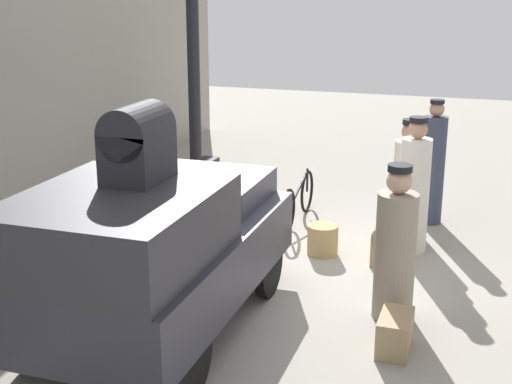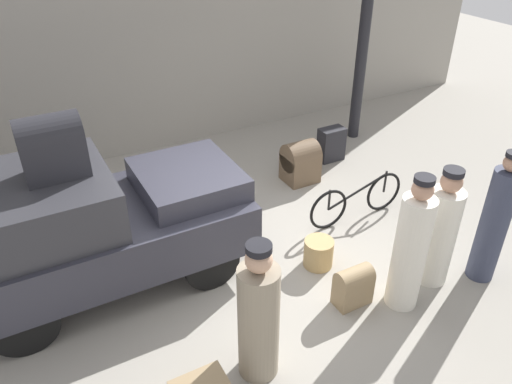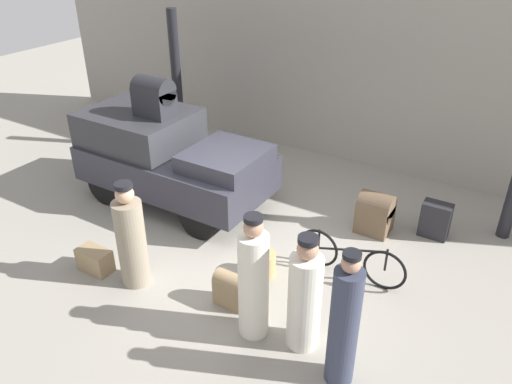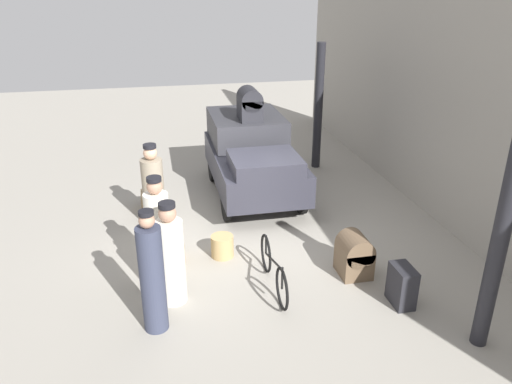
{
  "view_description": "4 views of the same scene",
  "coord_description": "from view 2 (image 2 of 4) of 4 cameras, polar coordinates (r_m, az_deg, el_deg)",
  "views": [
    {
      "loc": [
        -7.89,
        -2.51,
        3.48
      ],
      "look_at": [
        0.2,
        0.2,
        0.95
      ],
      "focal_mm": 50.0,
      "sensor_mm": 36.0,
      "label": 1
    },
    {
      "loc": [
        -2.54,
        -4.84,
        4.5
      ],
      "look_at": [
        0.2,
        0.2,
        0.95
      ],
      "focal_mm": 35.0,
      "sensor_mm": 36.0,
      "label": 2
    },
    {
      "loc": [
        3.9,
        -5.85,
        4.92
      ],
      "look_at": [
        0.2,
        0.2,
        0.95
      ],
      "focal_mm": 35.0,
      "sensor_mm": 36.0,
      "label": 3
    },
    {
      "loc": [
        8.55,
        -1.57,
        4.62
      ],
      "look_at": [
        0.2,
        0.2,
        0.95
      ],
      "focal_mm": 35.0,
      "sensor_mm": 36.0,
      "label": 4
    }
  ],
  "objects": [
    {
      "name": "porter_carrying_trunk",
      "position": [
        5.2,
        0.29,
        -14.17
      ],
      "size": [
        0.43,
        0.43,
        1.69
      ],
      "color": "gray",
      "rests_on": "ground"
    },
    {
      "name": "trunk_barrel_dark",
      "position": [
        6.38,
        11.06,
        -10.41
      ],
      "size": [
        0.46,
        0.27,
        0.54
      ],
      "color": "#937A56",
      "rests_on": "ground"
    },
    {
      "name": "wicker_basket",
      "position": [
        6.93,
        7.15,
        -6.92
      ],
      "size": [
        0.41,
        0.41,
        0.4
      ],
      "color": "tan",
      "rests_on": "ground"
    },
    {
      "name": "trunk_umber_medium",
      "position": [
        9.56,
        8.59,
        5.42
      ],
      "size": [
        0.48,
        0.29,
        0.64
      ],
      "color": "#232328",
      "rests_on": "ground"
    },
    {
      "name": "canopy_pillar_right",
      "position": [
        10.17,
        11.92,
        14.51
      ],
      "size": [
        0.22,
        0.22,
        3.2
      ],
      "color": "black",
      "rests_on": "ground"
    },
    {
      "name": "porter_standing_middle",
      "position": [
        6.99,
        25.57,
        -3.19
      ],
      "size": [
        0.35,
        0.35,
        1.85
      ],
      "color": "#33384C",
      "rests_on": "ground"
    },
    {
      "name": "station_building_facade",
      "position": [
        9.54,
        -12.83,
        17.36
      ],
      "size": [
        16.0,
        0.15,
        4.5
      ],
      "color": "gray",
      "rests_on": "ground"
    },
    {
      "name": "suitcase_small_leather",
      "position": [
        8.76,
        5.1,
        3.47
      ],
      "size": [
        0.57,
        0.51,
        0.74
      ],
      "color": "brown",
      "rests_on": "ground"
    },
    {
      "name": "porter_with_bicycle",
      "position": [
        6.74,
        20.24,
        -4.35
      ],
      "size": [
        0.43,
        0.43,
        1.66
      ],
      "color": "silver",
      "rests_on": "ground"
    },
    {
      "name": "trunk_on_truck_roof",
      "position": [
        5.94,
        -22.34,
        4.91
      ],
      "size": [
        0.68,
        0.48,
        0.72
      ],
      "color": "#232328",
      "rests_on": "truck"
    },
    {
      "name": "truck",
      "position": [
        6.5,
        -18.57,
        -3.42
      ],
      "size": [
        3.61,
        1.77,
        1.69
      ],
      "color": "black",
      "rests_on": "ground"
    },
    {
      "name": "ground_plane",
      "position": [
        7.08,
        -0.66,
        -7.71
      ],
      "size": [
        30.0,
        30.0,
        0.0
      ],
      "primitive_type": "plane",
      "color": "gray"
    },
    {
      "name": "bicycle",
      "position": [
        7.87,
        11.45,
        -0.88
      ],
      "size": [
        1.73,
        0.04,
        0.7
      ],
      "color": "black",
      "rests_on": "ground"
    },
    {
      "name": "porter_lifting_near_truck",
      "position": [
        6.19,
        17.24,
        -6.26
      ],
      "size": [
        0.4,
        0.4,
        1.82
      ],
      "color": "silver",
      "rests_on": "ground"
    }
  ]
}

